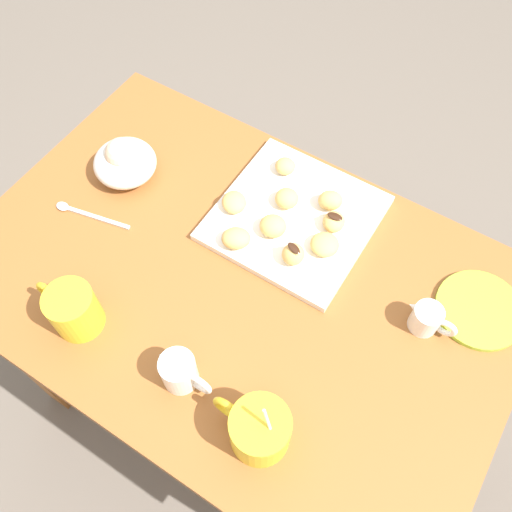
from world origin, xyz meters
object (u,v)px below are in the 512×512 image
(beignet_5, at_px, (236,238))
(beignet_7, at_px, (285,166))
(beignet_1, at_px, (330,200))
(beignet_3, at_px, (293,254))
(beignet_4, at_px, (234,202))
(saucer_lime_left, at_px, (479,310))
(coffee_mug_yellow_left, at_px, (259,429))
(coffee_mug_yellow_right, at_px, (72,309))
(pastry_plate_square, at_px, (295,218))
(beignet_2, at_px, (273,226))
(beignet_6, at_px, (325,245))
(dining_table, at_px, (239,313))
(beignet_0, at_px, (287,198))
(chocolate_sauce_pitcher, at_px, (427,318))
(cream_pitcher_white, at_px, (180,371))
(ice_cream_bowl, at_px, (125,161))
(beignet_8, at_px, (334,222))

(beignet_5, xyz_separation_m, beignet_7, (0.01, -0.20, -0.00))
(beignet_1, bearing_deg, beignet_5, 57.59)
(beignet_3, distance_m, beignet_4, 0.17)
(saucer_lime_left, relative_size, beignet_1, 3.27)
(coffee_mug_yellow_left, bearing_deg, coffee_mug_yellow_right, -0.00)
(pastry_plate_square, height_order, beignet_2, beignet_2)
(beignet_3, height_order, beignet_6, beignet_3)
(dining_table, xyz_separation_m, pastry_plate_square, (-0.02, -0.17, 0.15))
(saucer_lime_left, distance_m, beignet_3, 0.35)
(coffee_mug_yellow_left, distance_m, coffee_mug_yellow_right, 0.38)
(dining_table, relative_size, beignet_1, 21.30)
(beignet_0, distance_m, beignet_3, 0.13)
(coffee_mug_yellow_left, xyz_separation_m, chocolate_sauce_pitcher, (-0.14, -0.32, -0.02))
(beignet_6, bearing_deg, dining_table, 51.67)
(beignet_1, bearing_deg, pastry_plate_square, 50.53)
(dining_table, distance_m, beignet_0, 0.26)
(coffee_mug_yellow_left, relative_size, beignet_6, 2.49)
(cream_pitcher_white, height_order, ice_cream_bowl, ice_cream_bowl)
(coffee_mug_yellow_right, distance_m, saucer_lime_left, 0.72)
(ice_cream_bowl, bearing_deg, beignet_0, -162.75)
(chocolate_sauce_pitcher, xyz_separation_m, beignet_6, (0.22, -0.04, -0.00))
(beignet_1, relative_size, beignet_5, 0.87)
(dining_table, height_order, beignet_1, beignet_1)
(beignet_3, distance_m, beignet_6, 0.07)
(pastry_plate_square, relative_size, beignet_7, 7.04)
(beignet_0, distance_m, beignet_7, 0.08)
(cream_pitcher_white, bearing_deg, chocolate_sauce_pitcher, -134.61)
(saucer_lime_left, relative_size, beignet_4, 2.95)
(beignet_4, height_order, beignet_7, beignet_7)
(dining_table, height_order, beignet_4, beignet_4)
(coffee_mug_yellow_right, xyz_separation_m, beignet_0, (-0.18, -0.41, -0.02))
(beignet_2, relative_size, beignet_4, 0.97)
(cream_pitcher_white, relative_size, ice_cream_bowl, 0.81)
(pastry_plate_square, bearing_deg, coffee_mug_yellow_right, 61.44)
(beignet_0, height_order, beignet_8, same)
(ice_cream_bowl, bearing_deg, coffee_mug_yellow_left, 149.19)
(beignet_7, bearing_deg, coffee_mug_yellow_right, 73.76)
(beignet_4, bearing_deg, beignet_3, 164.54)
(pastry_plate_square, relative_size, beignet_1, 6.11)
(pastry_plate_square, distance_m, saucer_lime_left, 0.38)
(beignet_8, bearing_deg, beignet_6, 100.10)
(ice_cream_bowl, bearing_deg, coffee_mug_yellow_right, 114.46)
(chocolate_sauce_pitcher, xyz_separation_m, saucer_lime_left, (-0.07, -0.08, -0.03))
(saucer_lime_left, bearing_deg, beignet_1, -8.58)
(coffee_mug_yellow_right, xyz_separation_m, beignet_8, (-0.29, -0.41, -0.02))
(saucer_lime_left, bearing_deg, beignet_6, 8.15)
(beignet_0, bearing_deg, beignet_8, -179.77)
(cream_pitcher_white, bearing_deg, beignet_6, -103.23)
(beignet_0, bearing_deg, coffee_mug_yellow_left, 115.11)
(chocolate_sauce_pitcher, relative_size, beignet_4, 1.72)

